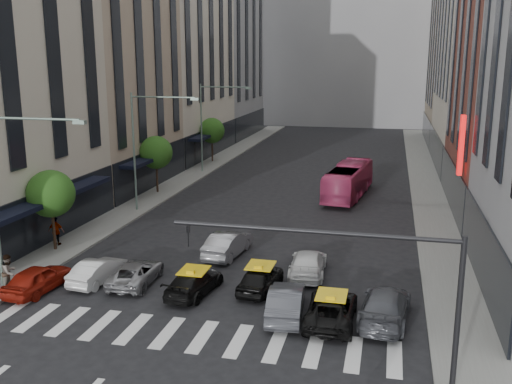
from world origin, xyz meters
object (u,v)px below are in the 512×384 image
Objects in this scene: pedestrian_far at (56,231)px; streetlamp_far at (210,116)px; taxi_center at (261,278)px; bus at (349,181)px; car_white_front at (98,271)px; taxi_left at (194,282)px; streetlamp_mid at (145,136)px; pedestrian_near at (9,272)px; streetlamp_near at (9,178)px; car_red at (38,279)px.

streetlamp_far is at bearing -98.39° from pedestrian_far.
bus is (2.79, 21.63, 0.76)m from taxi_center.
taxi_center reaches higher than car_white_front.
taxi_left is 2.38× the size of pedestrian_far.
streetlamp_far is at bearing 90.00° from streetlamp_mid.
pedestrian_near is (-0.36, -16.24, -4.81)m from streetlamp_mid.
car_red is at bearing 13.19° from streetlamp_near.
streetlamp_mid is at bearing 90.00° from streetlamp_near.
bus is at bearing -114.73° from car_red.
streetlamp_near is 6.54m from car_white_front.
streetlamp_far is at bearing 90.00° from streetlamp_near.
streetlamp_mid is 10.68m from pedestrian_far.
bus is at bearing -91.33° from taxi_center.
streetlamp_near is 2.11× the size of taxi_left.
streetlamp_mid is 17.54m from taxi_left.
taxi_left is (8.78, -30.24, -5.28)m from streetlamp_far.
taxi_left is at bearing 26.53° from taxi_center.
streetlamp_near reaches higher than taxi_left.
car_white_front is at bearing 32.10° from streetlamp_near.
pedestrian_far is (-2.07, -25.29, -4.85)m from streetlamp_far.
streetlamp_far is (0.00, 16.00, 0.00)m from streetlamp_mid.
streetlamp_near reaches higher than taxi_center.
streetlamp_mid is 5.00× the size of pedestrian_far.
pedestrian_far is (-1.71, 6.95, -0.04)m from pedestrian_near.
bus is at bearing -26.75° from streetlamp_far.
streetlamp_near is at bearing 19.87° from taxi_center.
streetlamp_far reaches higher than bus.
bus reaches higher than pedestrian_near.
streetlamp_near is 2.29× the size of taxi_center.
car_white_front reaches higher than taxi_left.
streetlamp_far is at bearing -83.51° from car_red.
streetlamp_far is 31.93m from taxi_left.
streetlamp_mid is 2.29× the size of taxi_center.
taxi_center is at bearing 90.18° from bus.
streetlamp_far is 25.83m from pedestrian_far.
pedestrian_near is (-9.14, -2.00, 0.47)m from taxi_left.
pedestrian_near reaches higher than car_white_front.
streetlamp_near is at bearing 103.42° from pedestrian_far.
streetlamp_near reaches higher than car_red.
streetlamp_near is 4.83m from pedestrian_near.
pedestrian_far is (-16.80, -17.86, -0.38)m from bus.
streetlamp_far is 30.57m from car_white_front.
bus is 5.44× the size of pedestrian_near.
streetlamp_near is 5.00× the size of pedestrian_far.
car_red is at bearing 68.01° from bus.
taxi_center is 0.38× the size of bus.
pedestrian_far is (-2.07, -9.29, -4.85)m from streetlamp_mid.
streetlamp_near is 8.54m from pedestrian_far.
taxi_left is at bearing 11.35° from streetlamp_near.
streetlamp_near is 5.30m from car_red.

